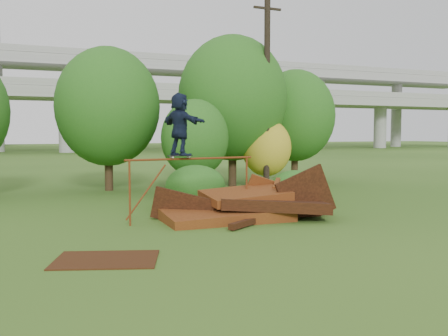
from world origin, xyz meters
name	(u,v)px	position (x,y,z in m)	size (l,w,h in m)	color
ground	(278,229)	(0.00, 0.00, 0.00)	(240.00, 240.00, 0.00)	#2D5116
scrap_pile	(246,207)	(-0.09, 1.95, 0.37)	(5.77, 3.16, 2.07)	#51210E
grind_rail	(192,172)	(-1.73, 2.32, 1.47)	(4.19, 0.47, 1.92)	#692D10
skateboard	(180,156)	(-2.11, 2.29, 1.98)	(0.77, 0.28, 0.08)	black
skater	(180,124)	(-2.11, 2.29, 2.94)	(1.74, 0.55, 1.87)	#141D35
flat_plate	(106,260)	(-4.98, -1.56, 0.01)	(2.12, 1.51, 0.03)	#391C0C
tree_1	(108,107)	(-2.68, 11.34, 3.88)	(4.76, 4.76, 6.63)	black
tree_2	(195,138)	(0.53, 8.43, 2.44)	(2.94, 2.94, 4.14)	black
tree_3	(232,98)	(3.38, 10.86, 4.39)	(5.42, 5.42, 7.51)	black
tree_4	(266,148)	(4.63, 9.61, 1.95)	(2.43, 2.43, 3.36)	black
tree_5	(295,116)	(7.56, 11.83, 3.62)	(4.37, 4.37, 6.15)	black
shrub_left	(196,186)	(-0.67, 4.97, 0.76)	(2.19, 2.02, 1.52)	#144A13
shrub_right	(294,187)	(3.02, 4.23, 0.64)	(1.79, 1.65, 1.27)	#144A13
utility_pole	(267,91)	(4.25, 8.84, 4.65)	(1.40, 0.28, 9.15)	black
freeway_overpass	(64,79)	(0.00, 62.92, 10.32)	(160.00, 15.00, 13.70)	gray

